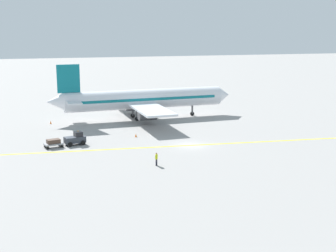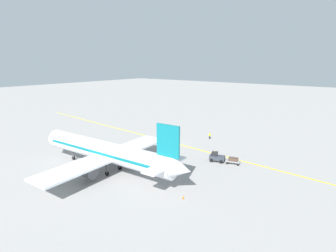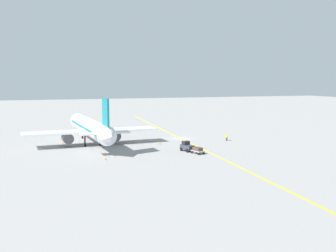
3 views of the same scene
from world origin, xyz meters
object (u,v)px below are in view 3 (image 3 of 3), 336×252
at_px(baggage_cart_trailing, 198,150).
at_px(baggage_tug_dark, 187,147).
at_px(traffic_cone_near_nose, 160,143).
at_px(traffic_cone_mid_apron, 63,143).
at_px(ground_crew_worker, 227,137).
at_px(traffic_cone_by_wingtip, 106,158).
at_px(airplane_at_gate, 91,128).

bearing_deg(baggage_cart_trailing, baggage_tug_dark, 104.92).
height_order(traffic_cone_near_nose, traffic_cone_mid_apron, same).
height_order(baggage_cart_trailing, traffic_cone_mid_apron, baggage_cart_trailing).
xyz_separation_m(baggage_tug_dark, traffic_cone_mid_apron, (-22.26, 17.16, -0.63)).
height_order(ground_crew_worker, traffic_cone_by_wingtip, ground_crew_worker).
bearing_deg(traffic_cone_near_nose, airplane_at_gate, 163.46).
relative_size(baggage_tug_dark, traffic_cone_by_wingtip, 5.97).
height_order(baggage_tug_dark, traffic_cone_by_wingtip, baggage_tug_dark).
relative_size(traffic_cone_mid_apron, traffic_cone_by_wingtip, 1.00).
xyz_separation_m(airplane_at_gate, traffic_cone_near_nose, (14.13, -4.19, -3.43)).
distance_m(airplane_at_gate, ground_crew_worker, 30.52).
distance_m(ground_crew_worker, traffic_cone_by_wingtip, 32.36).
bearing_deg(ground_crew_worker, airplane_at_gate, 170.95).
bearing_deg(ground_crew_worker, baggage_cart_trailing, -135.78).
xyz_separation_m(ground_crew_worker, traffic_cone_by_wingtip, (-29.98, -12.16, -0.63)).
bearing_deg(traffic_cone_mid_apron, airplane_at_gate, -30.93).
bearing_deg(traffic_cone_mid_apron, baggage_tug_dark, -37.63).
relative_size(airplane_at_gate, traffic_cone_by_wingtip, 64.60).
bearing_deg(traffic_cone_mid_apron, traffic_cone_near_nose, -20.96).
relative_size(baggage_cart_trailing, traffic_cone_mid_apron, 5.22).
height_order(airplane_at_gate, ground_crew_worker, airplane_at_gate).
xyz_separation_m(baggage_cart_trailing, traffic_cone_near_nose, (-3.36, 12.78, -0.49)).
relative_size(baggage_tug_dark, traffic_cone_mid_apron, 5.97).
relative_size(baggage_cart_trailing, traffic_cone_near_nose, 5.22).
distance_m(ground_crew_worker, traffic_cone_mid_apron, 36.57).
relative_size(airplane_at_gate, baggage_tug_dark, 10.82).
distance_m(baggage_tug_dark, ground_crew_worker, 16.13).
distance_m(traffic_cone_near_nose, traffic_cone_by_wingtip, 19.00).
relative_size(baggage_tug_dark, ground_crew_worker, 1.96).
height_order(airplane_at_gate, traffic_cone_mid_apron, airplane_at_gate).
relative_size(ground_crew_worker, traffic_cone_by_wingtip, 3.05).
height_order(baggage_tug_dark, traffic_cone_near_nose, baggage_tug_dark).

